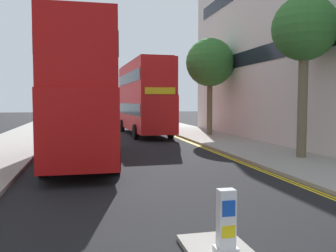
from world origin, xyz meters
name	(u,v)px	position (x,y,z in m)	size (l,w,h in m)	color
sidewalk_right	(260,151)	(6.50, 16.00, 0.07)	(4.00, 80.00, 0.14)	#9E9991
kerb_line_outer	(238,160)	(4.40, 14.00, 0.00)	(0.10, 56.00, 0.01)	yellow
kerb_line_inner	(235,161)	(4.24, 14.00, 0.00)	(0.10, 56.00, 0.01)	yellow
keep_left_bollard	(226,226)	(0.00, 4.65, 0.61)	(0.36, 0.28, 1.11)	silver
double_decker_bus_away	(81,92)	(-2.35, 15.65, 3.03)	(2.89, 10.84, 5.64)	#B20F0F
double_decker_bus_oncoming	(144,96)	(2.30, 27.24, 3.03)	(3.08, 10.88, 5.64)	red
street_tree_near	(210,63)	(6.88, 24.82, 5.45)	(3.55, 3.55, 7.13)	#6B6047
street_tree_mid	(304,31)	(7.19, 13.51, 5.69)	(2.82, 2.82, 7.08)	#6B6047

